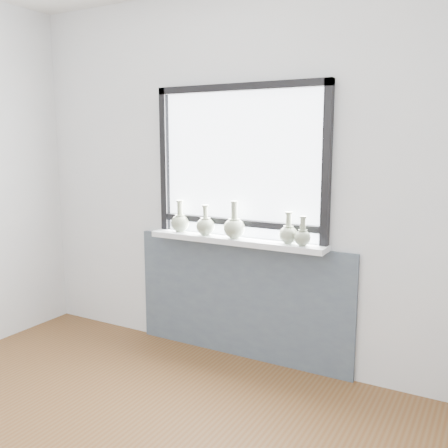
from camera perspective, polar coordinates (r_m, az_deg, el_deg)
The scene contains 9 objects.
back_wall at distance 3.52m, azimuth 2.08°, elevation 5.12°, with size 3.60×0.02×2.60m, color silver.
apron_panel at distance 3.66m, azimuth 1.78°, elevation -8.61°, with size 1.70×0.03×0.86m, color #4C5B65.
windowsill at distance 3.49m, azimuth 1.29°, elevation -1.88°, with size 1.32×0.18×0.04m, color white.
window at distance 3.48m, azimuth 1.82°, elevation 7.40°, with size 1.30×0.06×1.05m.
vase_a at distance 3.71m, azimuth -5.05°, elevation 0.26°, with size 0.14×0.14×0.24m.
vase_b at distance 3.57m, azimuth -2.14°, elevation -0.14°, with size 0.13×0.13×0.22m.
vase_c at distance 3.45m, azimuth 1.17°, elevation -0.29°, with size 0.15×0.15×0.26m.
vase_d at distance 3.31m, azimuth 7.36°, elevation -1.04°, with size 0.13×0.13×0.21m.
vase_e at distance 3.25m, azimuth 8.97°, elevation -1.37°, with size 0.11×0.11×0.19m.
Camera 1 is at (1.60, -1.31, 1.58)m, focal length 40.00 mm.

